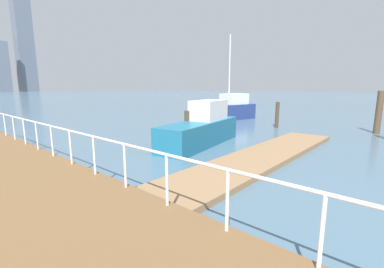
{
  "coord_description": "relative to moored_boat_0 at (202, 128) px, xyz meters",
  "views": [
    {
      "loc": [
        -6.49,
        3.9,
        2.75
      ],
      "look_at": [
        -0.51,
        9.15,
        1.3
      ],
      "focal_mm": 24.2,
      "sensor_mm": 36.0,
      "label": 1
    }
  ],
  "objects": [
    {
      "name": "floating_dock",
      "position": [
        -0.72,
        -3.43,
        -0.69
      ],
      "size": [
        11.79,
        2.0,
        0.18
      ],
      "primitive_type": "cube",
      "color": "#93704C",
      "rests_on": "ground_plane"
    },
    {
      "name": "dock_piling_0",
      "position": [
        -0.42,
        0.57,
        0.04
      ],
      "size": [
        0.3,
        0.3,
        1.63
      ],
      "primitive_type": "cylinder",
      "color": "#473826",
      "rests_on": "ground_plane"
    },
    {
      "name": "ground_plane",
      "position": [
        -3.11,
        8.32,
        -0.78
      ],
      "size": [
        300.0,
        300.0,
        0.0
      ],
      "primitive_type": "plane",
      "color": "slate"
    },
    {
      "name": "dock_piling_2",
      "position": [
        9.11,
        -6.03,
        0.49
      ],
      "size": [
        0.35,
        0.35,
        2.53
      ],
      "primitive_type": "cylinder",
      "color": "brown",
      "rests_on": "ground_plane"
    },
    {
      "name": "boardwalk_railing",
      "position": [
        -6.26,
        -4.18,
        0.44
      ],
      "size": [
        0.06,
        25.77,
        1.08
      ],
      "color": "white",
      "rests_on": "boardwalk"
    },
    {
      "name": "moored_boat_1",
      "position": [
        9.36,
        4.52,
        0.1
      ],
      "size": [
        4.98,
        3.0,
        7.0
      ],
      "color": "navy",
      "rests_on": "ground_plane"
    },
    {
      "name": "moored_boat_0",
      "position": [
        0.0,
        0.0,
        0.0
      ],
      "size": [
        5.73,
        2.48,
        2.1
      ],
      "color": "#1E6B8C",
      "rests_on": "ground_plane"
    },
    {
      "name": "dock_piling_3",
      "position": [
        7.43,
        -0.56,
        0.1
      ],
      "size": [
        0.25,
        0.25,
        1.75
      ],
      "primitive_type": "cylinder",
      "color": "#473826",
      "rests_on": "ground_plane"
    },
    {
      "name": "skyline_tower_5",
      "position": [
        43.18,
        166.2,
        40.95
      ],
      "size": [
        8.61,
        9.8,
        83.46
      ],
      "primitive_type": "cube",
      "rotation": [
        0.0,
        0.0,
        -0.04
      ],
      "color": "slate",
      "rests_on": "ground_plane"
    }
  ]
}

